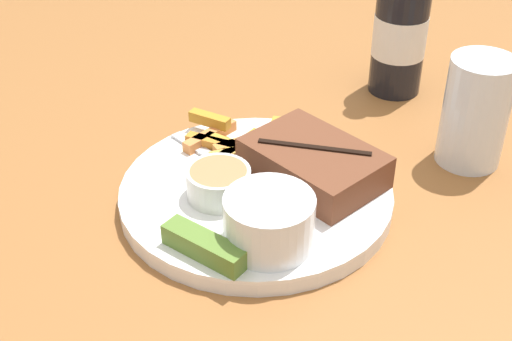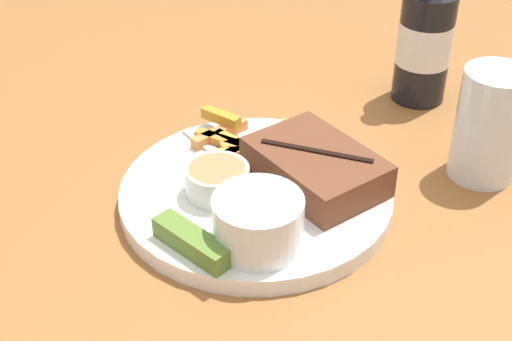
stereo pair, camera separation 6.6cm
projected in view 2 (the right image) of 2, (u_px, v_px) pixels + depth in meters
dining_table at (256, 249)px, 0.75m from camera, size 1.46×1.34×0.74m
dinner_plate at (256, 194)px, 0.71m from camera, size 0.27×0.27×0.02m
steak_portion at (316, 167)px, 0.71m from camera, size 0.14×0.11×0.04m
fries_pile at (241, 141)px, 0.76m from camera, size 0.11×0.11×0.02m
coleslaw_cup at (258, 219)px, 0.62m from camera, size 0.08×0.08×0.05m
dipping_sauce_cup at (217, 179)px, 0.69m from camera, size 0.06×0.06×0.03m
pickle_spear at (192, 242)px, 0.62m from camera, size 0.08×0.05×0.02m
fork_utensil at (217, 154)px, 0.75m from camera, size 0.13×0.03×0.00m
knife_utensil at (284, 177)px, 0.72m from camera, size 0.06×0.16×0.01m
beer_bottle at (425, 40)px, 0.85m from camera, size 0.07×0.07×0.22m
drinking_glass at (489, 125)px, 0.72m from camera, size 0.07×0.07×0.12m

